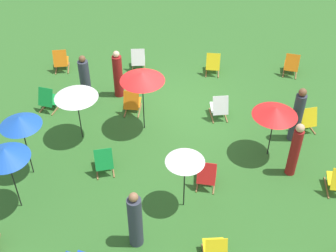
{
  "coord_description": "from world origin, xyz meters",
  "views": [
    {
      "loc": [
        -0.68,
        11.17,
        8.7
      ],
      "look_at": [
        0.0,
        1.2,
        0.5
      ],
      "focal_mm": 47.71,
      "sensor_mm": 36.0,
      "label": 1
    }
  ],
  "objects_px": {
    "deckchair_9": "(138,60)",
    "person_1": "(118,75)",
    "deckchair_10": "(306,120)",
    "deckchair_4": "(49,99)",
    "deckchair_5": "(291,65)",
    "deckchair_12": "(132,102)",
    "deckchair_8": "(207,175)",
    "person_4": "(295,150)",
    "deckchair_13": "(215,251)",
    "deckchair_14": "(61,61)",
    "umbrella_5": "(185,158)",
    "deckchair_1": "(104,161)",
    "person_0": "(135,221)",
    "umbrella_4": "(5,154)",
    "person_3": "(297,116)",
    "deckchair_0": "(213,64)",
    "umbrella_3": "(142,77)",
    "umbrella_1": "(20,121)",
    "person_2": "(85,82)",
    "umbrella_2": "(76,93)",
    "umbrella_0": "(275,111)",
    "deckchair_6": "(219,107)"
  },
  "relations": [
    {
      "from": "deckchair_0",
      "to": "deckchair_12",
      "type": "xyz_separation_m",
      "value": [
        2.56,
        2.47,
        0.0
      ]
    },
    {
      "from": "deckchair_8",
      "to": "person_4",
      "type": "xyz_separation_m",
      "value": [
        -2.28,
        -0.61,
        0.45
      ]
    },
    {
      "from": "deckchair_0",
      "to": "umbrella_4",
      "type": "bearing_deg",
      "value": 55.51
    },
    {
      "from": "deckchair_8",
      "to": "umbrella_0",
      "type": "relative_size",
      "value": 0.5
    },
    {
      "from": "umbrella_0",
      "to": "person_4",
      "type": "relative_size",
      "value": 0.98
    },
    {
      "from": "deckchair_6",
      "to": "person_2",
      "type": "distance_m",
      "value": 4.31
    },
    {
      "from": "deckchair_4",
      "to": "deckchair_12",
      "type": "bearing_deg",
      "value": -167.07
    },
    {
      "from": "deckchair_13",
      "to": "deckchair_14",
      "type": "xyz_separation_m",
      "value": [
        5.41,
        -7.66,
        0.0
      ]
    },
    {
      "from": "deckchair_8",
      "to": "umbrella_0",
      "type": "bearing_deg",
      "value": -136.95
    },
    {
      "from": "deckchair_0",
      "to": "deckchair_14",
      "type": "bearing_deg",
      "value": 3.7
    },
    {
      "from": "person_1",
      "to": "person_3",
      "type": "height_order",
      "value": "person_3"
    },
    {
      "from": "person_4",
      "to": "deckchair_9",
      "type": "bearing_deg",
      "value": -81.0
    },
    {
      "from": "deckchair_1",
      "to": "deckchair_0",
      "type": "bearing_deg",
      "value": -135.13
    },
    {
      "from": "deckchair_5",
      "to": "deckchair_12",
      "type": "xyz_separation_m",
      "value": [
        5.33,
        2.6,
        0.0
      ]
    },
    {
      "from": "deckchair_13",
      "to": "person_3",
      "type": "distance_m",
      "value": 4.99
    },
    {
      "from": "deckchair_12",
      "to": "deckchair_14",
      "type": "distance_m",
      "value": 3.7
    },
    {
      "from": "deckchair_4",
      "to": "deckchair_5",
      "type": "xyz_separation_m",
      "value": [
        -8.01,
        -2.62,
        0.0
      ]
    },
    {
      "from": "deckchair_10",
      "to": "deckchair_4",
      "type": "bearing_deg",
      "value": -20.37
    },
    {
      "from": "deckchair_10",
      "to": "deckchair_13",
      "type": "height_order",
      "value": "same"
    },
    {
      "from": "deckchair_9",
      "to": "person_2",
      "type": "relative_size",
      "value": 0.47
    },
    {
      "from": "person_3",
      "to": "deckchair_4",
      "type": "bearing_deg",
      "value": -171.71
    },
    {
      "from": "umbrella_5",
      "to": "person_2",
      "type": "distance_m",
      "value": 5.36
    },
    {
      "from": "deckchair_4",
      "to": "person_4",
      "type": "bearing_deg",
      "value": 174.39
    },
    {
      "from": "deckchair_9",
      "to": "person_4",
      "type": "xyz_separation_m",
      "value": [
        -4.74,
        5.01,
        0.45
      ]
    },
    {
      "from": "umbrella_1",
      "to": "umbrella_4",
      "type": "relative_size",
      "value": 1.0
    },
    {
      "from": "deckchair_8",
      "to": "umbrella_5",
      "type": "height_order",
      "value": "umbrella_5"
    },
    {
      "from": "deckchair_6",
      "to": "person_4",
      "type": "distance_m",
      "value": 3.04
    },
    {
      "from": "person_2",
      "to": "umbrella_2",
      "type": "bearing_deg",
      "value": 0.68
    },
    {
      "from": "deckchair_8",
      "to": "umbrella_5",
      "type": "xyz_separation_m",
      "value": [
        0.56,
        0.73,
        1.25
      ]
    },
    {
      "from": "umbrella_4",
      "to": "person_3",
      "type": "height_order",
      "value": "umbrella_4"
    },
    {
      "from": "deckchair_1",
      "to": "deckchair_9",
      "type": "height_order",
      "value": "same"
    },
    {
      "from": "umbrella_2",
      "to": "person_1",
      "type": "distance_m",
      "value": 2.5
    },
    {
      "from": "person_1",
      "to": "deckchair_9",
      "type": "bearing_deg",
      "value": -118.65
    },
    {
      "from": "deckchair_12",
      "to": "umbrella_2",
      "type": "relative_size",
      "value": 0.47
    },
    {
      "from": "person_3",
      "to": "umbrella_2",
      "type": "bearing_deg",
      "value": -161.22
    },
    {
      "from": "deckchair_14",
      "to": "person_4",
      "type": "distance_m",
      "value": 8.89
    },
    {
      "from": "umbrella_4",
      "to": "deckchair_12",
      "type": "bearing_deg",
      "value": -119.59
    },
    {
      "from": "person_1",
      "to": "person_3",
      "type": "bearing_deg",
      "value": 147.21
    },
    {
      "from": "deckchair_0",
      "to": "deckchair_12",
      "type": "height_order",
      "value": "same"
    },
    {
      "from": "deckchair_4",
      "to": "deckchair_13",
      "type": "height_order",
      "value": "same"
    },
    {
      "from": "umbrella_4",
      "to": "person_0",
      "type": "distance_m",
      "value": 3.33
    },
    {
      "from": "deckchair_9",
      "to": "person_1",
      "type": "bearing_deg",
      "value": 68.91
    },
    {
      "from": "deckchair_1",
      "to": "person_0",
      "type": "height_order",
      "value": "person_0"
    },
    {
      "from": "umbrella_3",
      "to": "person_0",
      "type": "xyz_separation_m",
      "value": [
        -0.28,
        4.17,
        -1.08
      ]
    },
    {
      "from": "deckchair_9",
      "to": "deckchair_13",
      "type": "distance_m",
      "value": 8.36
    },
    {
      "from": "deckchair_1",
      "to": "person_2",
      "type": "xyz_separation_m",
      "value": [
        1.11,
        -3.08,
        0.46
      ]
    },
    {
      "from": "deckchair_5",
      "to": "deckchair_9",
      "type": "relative_size",
      "value": 1.01
    },
    {
      "from": "deckchair_0",
      "to": "person_4",
      "type": "relative_size",
      "value": 0.49
    },
    {
      "from": "deckchair_13",
      "to": "person_1",
      "type": "xyz_separation_m",
      "value": [
        3.1,
        -6.23,
        0.42
      ]
    },
    {
      "from": "deckchair_14",
      "to": "umbrella_3",
      "type": "xyz_separation_m",
      "value": [
        -3.34,
        3.11,
        1.49
      ]
    }
  ]
}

